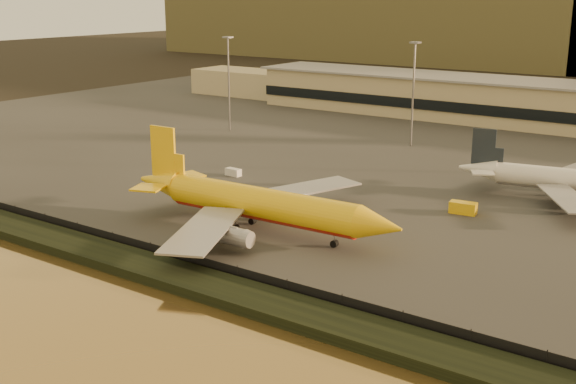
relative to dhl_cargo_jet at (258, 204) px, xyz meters
The scene contains 10 objects.
ground 7.28m from the dhl_cargo_jet, 81.44° to the right, with size 900.00×900.00×0.00m, color black.
embankment 22.88m from the dhl_cargo_jet, 87.89° to the right, with size 320.00×7.00×1.40m, color black.
tarmac 89.60m from the dhl_cargo_jet, 89.47° to the left, with size 320.00×220.00×0.20m, color #2D2D2D.
perimeter_fence 18.84m from the dhl_cargo_jet, 87.43° to the right, with size 300.00×0.05×2.20m, color black.
terminal_building 120.82m from the dhl_cargo_jet, 96.51° to the left, with size 202.00×25.00×12.60m.
apron_light_masts 72.11m from the dhl_cargo_jet, 77.16° to the left, with size 152.20×12.20×25.40m.
dhl_cargo_jet is the anchor object (origin of this frame).
white_narrowbody_jet 59.87m from the dhl_cargo_jet, 52.64° to the left, with size 41.59×40.06×11.99m.
gse_vehicle_yellow 36.44m from the dhl_cargo_jet, 49.97° to the left, with size 4.54×2.04×2.04m, color #EAB80C.
gse_vehicle_white 36.60m from the dhl_cargo_jet, 135.51° to the left, with size 3.41×1.54×1.54m, color silver.
Camera 1 is at (66.32, -81.41, 37.24)m, focal length 45.00 mm.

